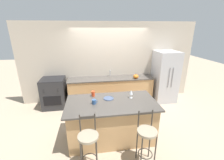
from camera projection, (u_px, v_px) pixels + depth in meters
name	position (u px, v px, depth m)	size (l,w,h in m)	color
ground_plane	(112.00, 106.00, 5.02)	(18.00, 18.00, 0.00)	tan
wall_back	(110.00, 63.00, 5.19)	(6.00, 0.07, 2.70)	beige
back_counter	(111.00, 90.00, 5.21)	(2.86, 0.64, 0.90)	tan
sink_faucet	(110.00, 72.00, 5.19)	(0.02, 0.13, 0.22)	#ADAFB5
kitchen_island	(112.00, 120.00, 3.47)	(2.01, 1.06, 0.93)	tan
refrigerator	(165.00, 76.00, 5.24)	(0.74, 0.79, 1.76)	#BCBCC1
oven_range	(54.00, 93.00, 4.88)	(0.72, 0.69, 0.98)	#28282B
bar_stool_near	(89.00, 142.00, 2.61)	(0.36, 0.36, 1.09)	#332D28
bar_stool_far	(147.00, 137.00, 2.73)	(0.36, 0.36, 1.09)	#332D28
dinner_plate	(109.00, 98.00, 3.48)	(0.24, 0.24, 0.02)	#425170
wine_glass	(131.00, 92.00, 3.48)	(0.08, 0.08, 0.20)	white
coffee_mug	(94.00, 102.00, 3.23)	(0.12, 0.09, 0.10)	#335689
tumbler_cup	(93.00, 94.00, 3.59)	(0.08, 0.08, 0.13)	red
pumpkin_decoration	(136.00, 76.00, 4.97)	(0.18, 0.18, 0.16)	orange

